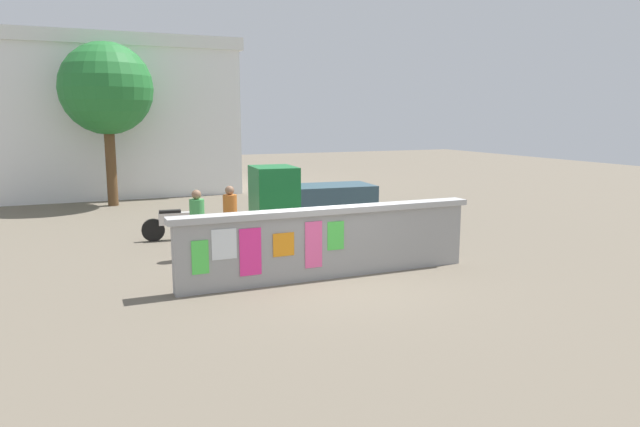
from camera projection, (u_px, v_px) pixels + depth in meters
ground at (231, 216)px, 19.06m from camera, size 60.00×60.00×0.00m
poster_wall at (329, 241)px, 11.68m from camera, size 6.48×0.42×1.46m
auto_rickshaw_truck at (306, 198)px, 16.94m from camera, size 3.71×1.78×1.85m
motorcycle at (177, 223)px, 15.32m from camera, size 1.90×0.56×0.87m
bicycle_near at (326, 240)px, 13.68m from camera, size 1.71×0.44×0.95m
person_walking at (230, 212)px, 13.92m from camera, size 0.48×0.48×1.62m
person_bystander at (197, 217)px, 13.16m from camera, size 0.43×0.43×1.62m
tree_roadside at (106, 89)px, 20.59m from camera, size 3.31×3.31×5.92m
building_background at (92, 117)px, 24.79m from camera, size 11.77×6.87×6.46m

